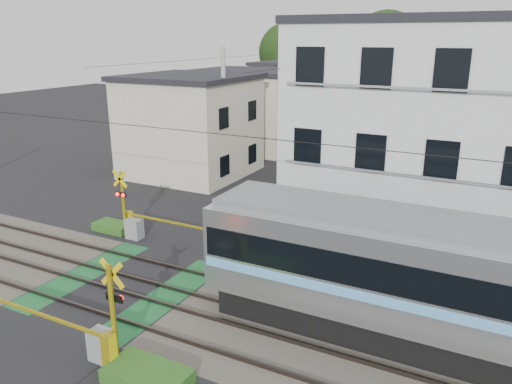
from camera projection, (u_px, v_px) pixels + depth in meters
The scene contains 11 objects.
ground at pixel (123, 285), 17.95m from camera, with size 120.00×120.00×0.00m, color black.
track_bed at pixel (123, 284), 17.94m from camera, with size 120.00×120.00×0.14m.
crossing_signal_near at pixel (103, 339), 13.51m from camera, with size 4.74×0.65×3.09m.
crossing_signal_far at pixel (133, 223), 21.96m from camera, with size 4.74×0.65×3.09m.
apartment_block at pixel (425, 134), 20.91m from camera, with size 10.20×8.36×9.30m.
houses_row at pixel (349, 108), 38.87m from camera, with size 22.07×31.35×6.80m.
tree_hill at pixel (411, 64), 56.91m from camera, with size 40.00×13.30×11.40m.
catenary at pixel (276, 214), 14.25m from camera, with size 60.00×5.04×7.00m.
utility_poles at pixel (321, 100), 36.72m from camera, with size 7.90×42.00×8.00m.
pedestrian at pixel (373, 118), 48.37m from camera, with size 0.69×0.45×1.88m, color #23222B.
weed_patches at pixel (161, 292), 17.05m from camera, with size 10.25×8.80×0.40m.
Camera 1 is at (11.64, -12.15, 8.55)m, focal length 35.00 mm.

